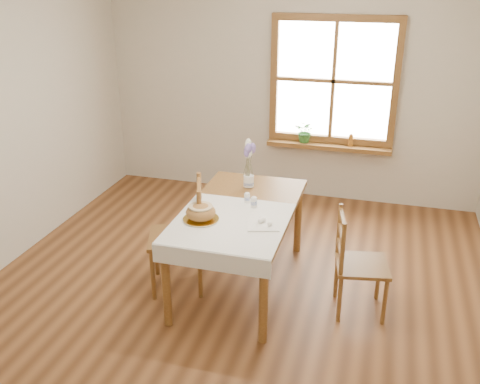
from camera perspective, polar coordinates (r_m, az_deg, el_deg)
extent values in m
plane|color=brown|center=(4.70, -1.01, -11.55)|extent=(5.00, 5.00, 0.00)
cube|color=beige|center=(6.45, 5.40, 10.69)|extent=(4.50, 0.10, 2.60)
cube|color=brown|center=(6.22, 10.39, 17.81)|extent=(1.46, 0.08, 0.08)
cube|color=brown|center=(6.48, 9.52, 5.59)|extent=(1.46, 0.08, 0.08)
cube|color=brown|center=(6.42, 3.68, 12.05)|extent=(0.08, 0.08, 1.30)
cube|color=brown|center=(6.28, 16.30, 10.95)|extent=(0.08, 0.08, 1.30)
cube|color=brown|center=(6.31, 9.94, 11.57)|extent=(0.04, 0.06, 1.30)
cube|color=brown|center=(6.31, 9.94, 11.57)|extent=(1.30, 0.06, 0.04)
cube|color=white|center=(6.34, 9.97, 11.62)|extent=(1.30, 0.01, 1.30)
cube|color=brown|center=(6.44, 9.42, 4.85)|extent=(1.46, 0.20, 0.05)
cube|color=brown|center=(4.59, 0.00, -2.01)|extent=(0.90, 1.60, 0.05)
cylinder|color=brown|center=(4.28, -7.86, -10.00)|extent=(0.07, 0.07, 0.70)
cylinder|color=brown|center=(4.07, 2.51, -11.72)|extent=(0.07, 0.07, 0.70)
cylinder|color=brown|center=(5.49, -1.82, -1.94)|extent=(0.07, 0.07, 0.70)
cylinder|color=brown|center=(5.33, 6.21, -2.89)|extent=(0.07, 0.07, 0.70)
cube|color=silver|center=(4.31, -1.10, -3.30)|extent=(0.91, 0.99, 0.01)
cylinder|color=silver|center=(4.35, -4.18, -2.91)|extent=(0.32, 0.32, 0.02)
ellipsoid|color=olive|center=(4.32, -4.21, -2.02)|extent=(0.24, 0.24, 0.13)
cube|color=silver|center=(4.25, 2.47, -3.57)|extent=(0.30, 0.27, 0.01)
cylinder|color=silver|center=(4.55, 1.48, -1.04)|extent=(0.06, 0.06, 0.10)
cylinder|color=silver|center=(4.64, 0.76, -0.57)|extent=(0.06, 0.06, 0.10)
cylinder|color=silver|center=(4.99, 0.93, 1.09)|extent=(0.10, 0.10, 0.11)
imported|color=#2E6A2A|center=(6.44, 6.99, 6.16)|extent=(0.30, 0.32, 0.20)
cylinder|color=#B26B20|center=(6.40, 11.73, 5.47)|extent=(0.06, 0.06, 0.15)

